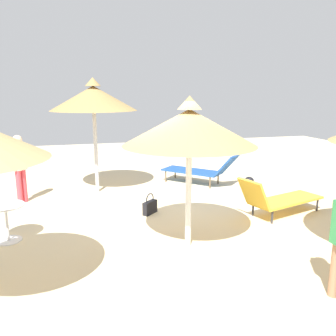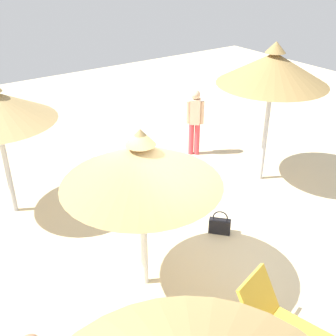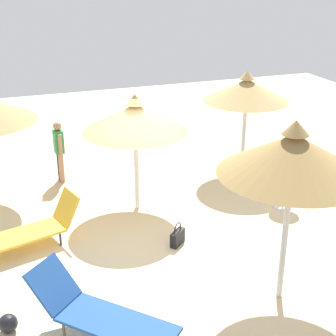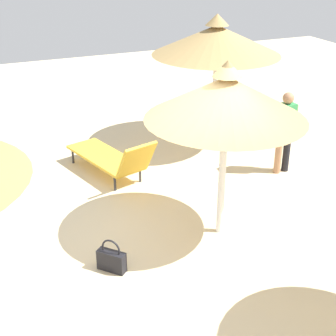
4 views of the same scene
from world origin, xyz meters
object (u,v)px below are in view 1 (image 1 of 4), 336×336
Objects in this scene: lounge_chair_front at (278,199)px; lounge_chair_far_right at (202,169)px; parasol_umbrella_back at (93,98)px; beach_ball at (249,182)px; person_standing_edge at (20,165)px; side_table_round at (6,216)px; handbag at (150,207)px; parasol_umbrella_near_left at (189,127)px.

lounge_chair_front is 1.03× the size of lounge_chair_far_right.
parasol_umbrella_back reaches higher than lounge_chair_far_right.
beach_ball is at bearing -8.34° from parasol_umbrella_back.
beach_ball is (4.23, -0.62, -2.35)m from parasol_umbrella_back.
side_table_round is at bearing -88.92° from person_standing_edge.
person_standing_edge is 3.51× the size of handbag.
parasol_umbrella_near_left is at bearing -159.00° from lounge_chair_front.
side_table_round is 2.39× the size of beach_ball.
lounge_chair_front reaches higher than handbag.
parasol_umbrella_back is 3.28m from handbag.
person_standing_edge is at bearing 155.70° from lounge_chair_front.
lounge_chair_far_right is at bearing 65.77° from parasol_umbrella_near_left.
person_standing_edge reaches higher than lounge_chair_front.
handbag is at bearing -64.51° from parasol_umbrella_back.
person_standing_edge reaches higher than handbag.
handbag is 3.56m from beach_ball.
lounge_chair_far_right reaches higher than side_table_round.
beach_ball is (6.03, 2.18, -0.33)m from side_table_round.
person_standing_edge is 6.12m from beach_ball.
handbag is at bearing 14.45° from side_table_round.
parasol_umbrella_near_left is 4.49m from lounge_chair_far_right.
lounge_chair_front is at bearing -38.87° from parasol_umbrella_back.
parasol_umbrella_near_left is 5.47× the size of handbag.
beach_ball is at bearing 47.57° from parasol_umbrella_near_left.
side_table_round is 6.42m from beach_ball.
parasol_umbrella_back is 1.39× the size of lounge_chair_front.
lounge_chair_front is 5.45m from side_table_round.
person_standing_edge is at bearing -174.95° from lounge_chair_far_right.
parasol_umbrella_near_left is 3.06m from lounge_chair_front.
lounge_chair_far_right is 2.88m from handbag.
parasol_umbrella_near_left is at bearing -18.97° from side_table_round.
lounge_chair_front reaches higher than beach_ball.
person_standing_edge reaches higher than beach_ball.
lounge_chair_front is (2.38, 0.91, -1.69)m from parasol_umbrella_near_left.
lounge_chair_far_right reaches higher than lounge_chair_front.
handbag is at bearing -155.69° from beach_ball.
person_standing_edge is 3.35m from handbag.
handbag is (-2.00, -2.05, -0.28)m from lounge_chair_far_right.
parasol_umbrella_back is 3.89m from side_table_round.
parasol_umbrella_back is at bearing 115.49° from handbag.
parasol_umbrella_near_left reaches higher than side_table_round.
parasol_umbrella_near_left is 1.23× the size of lounge_chair_far_right.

